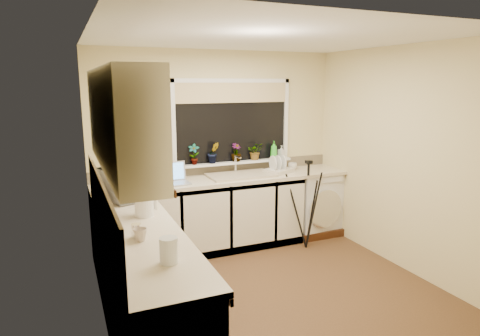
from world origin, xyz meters
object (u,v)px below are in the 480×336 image
(cup_back, at_px, (292,166))
(plant_d, at_px, (255,151))
(soap_bottle_green, at_px, (274,150))
(laptop, at_px, (174,178))
(plant_c, at_px, (236,152))
(steel_jar, at_px, (136,231))
(kettle, at_px, (144,204))
(glass_jug, at_px, (169,250))
(soap_bottle_clear, at_px, (281,152))
(tripod, at_px, (307,205))
(microwave, at_px, (125,184))
(dish_rack, at_px, (279,171))
(washing_machine, at_px, (312,201))
(cup_left, at_px, (140,235))
(plant_b, at_px, (213,153))
(plant_a, at_px, (194,154))

(cup_back, bearing_deg, plant_d, 164.96)
(soap_bottle_green, relative_size, cup_back, 1.98)
(laptop, xyz_separation_m, plant_c, (0.89, 0.26, 0.20))
(plant_d, height_order, cup_back, plant_d)
(laptop, relative_size, steel_jar, 3.19)
(plant_d, distance_m, cup_back, 0.55)
(kettle, relative_size, glass_jug, 1.25)
(glass_jug, xyz_separation_m, steel_jar, (-0.12, 0.55, -0.03))
(glass_jug, distance_m, soap_bottle_clear, 3.22)
(laptop, distance_m, cup_back, 1.67)
(tripod, xyz_separation_m, microwave, (-2.19, -0.05, 0.49))
(plant_d, bearing_deg, steel_jar, -135.06)
(dish_rack, bearing_deg, plant_c, 131.15)
(glass_jug, height_order, microwave, microwave)
(cup_back, bearing_deg, washing_machine, -12.17)
(plant_d, bearing_deg, cup_left, -133.59)
(kettle, xyz_separation_m, dish_rack, (1.94, 1.13, -0.08))
(microwave, bearing_deg, cup_left, 159.06)
(washing_machine, relative_size, soap_bottle_green, 3.72)
(washing_machine, relative_size, cup_back, 7.35)
(dish_rack, relative_size, plant_b, 1.31)
(dish_rack, height_order, soap_bottle_clear, soap_bottle_clear)
(washing_machine, xyz_separation_m, plant_a, (-1.62, 0.19, 0.74))
(plant_a, relative_size, plant_b, 0.97)
(kettle, distance_m, plant_b, 1.76)
(steel_jar, height_order, soap_bottle_green, soap_bottle_green)
(plant_b, xyz_separation_m, soap_bottle_clear, (0.98, 0.01, -0.05))
(steel_jar, height_order, plant_b, plant_b)
(soap_bottle_green, bearing_deg, tripod, -76.76)
(soap_bottle_clear, bearing_deg, plant_b, -179.69)
(soap_bottle_green, height_order, cup_back, soap_bottle_green)
(tripod, bearing_deg, plant_a, 132.78)
(washing_machine, bearing_deg, cup_back, 163.76)
(plant_d, relative_size, soap_bottle_green, 0.94)
(tripod, distance_m, plant_d, 0.98)
(plant_b, bearing_deg, tripod, -32.97)
(tripod, xyz_separation_m, cup_back, (0.08, 0.53, 0.39))
(kettle, relative_size, dish_rack, 0.62)
(washing_machine, distance_m, dish_rack, 0.73)
(steel_jar, distance_m, plant_a, 2.13)
(kettle, bearing_deg, dish_rack, 30.21)
(laptop, xyz_separation_m, plant_d, (1.17, 0.27, 0.20))
(tripod, relative_size, plant_b, 4.21)
(plant_d, distance_m, cup_left, 2.69)
(cup_left, bearing_deg, plant_b, 56.90)
(tripod, height_order, plant_b, plant_b)
(microwave, xyz_separation_m, plant_d, (1.78, 0.71, 0.11))
(microwave, distance_m, plant_b, 1.39)
(laptop, distance_m, glass_jug, 2.22)
(microwave, bearing_deg, steel_jar, 158.07)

